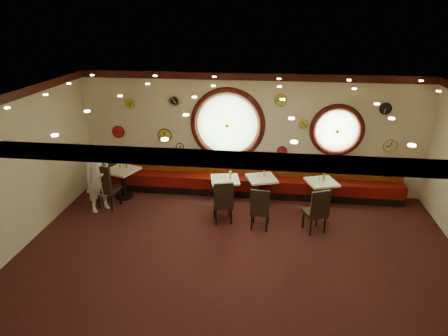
# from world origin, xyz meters

# --- Properties ---
(floor) EXTENTS (9.00, 6.00, 0.00)m
(floor) POSITION_xyz_m (0.00, 0.00, 0.00)
(floor) COLOR black
(floor) RESTS_ON ground
(ceiling) EXTENTS (9.00, 6.00, 0.02)m
(ceiling) POSITION_xyz_m (0.00, 0.00, 3.20)
(ceiling) COLOR #C08A36
(ceiling) RESTS_ON wall_back
(wall_back) EXTENTS (9.00, 0.02, 3.20)m
(wall_back) POSITION_xyz_m (0.00, 3.00, 1.60)
(wall_back) COLOR beige
(wall_back) RESTS_ON floor
(wall_front) EXTENTS (9.00, 0.02, 3.20)m
(wall_front) POSITION_xyz_m (0.00, -3.00, 1.60)
(wall_front) COLOR beige
(wall_front) RESTS_ON floor
(wall_left) EXTENTS (0.02, 6.00, 3.20)m
(wall_left) POSITION_xyz_m (-4.50, 0.00, 1.60)
(wall_left) COLOR beige
(wall_left) RESTS_ON floor
(molding_back) EXTENTS (9.00, 0.10, 0.18)m
(molding_back) POSITION_xyz_m (0.00, 2.95, 3.11)
(molding_back) COLOR black
(molding_back) RESTS_ON wall_back
(molding_front) EXTENTS (9.00, 0.10, 0.18)m
(molding_front) POSITION_xyz_m (0.00, -2.95, 3.11)
(molding_front) COLOR black
(molding_front) RESTS_ON wall_back
(molding_left) EXTENTS (0.10, 6.00, 0.18)m
(molding_left) POSITION_xyz_m (-4.45, 0.00, 3.11)
(molding_left) COLOR black
(molding_left) RESTS_ON wall_back
(banquette_base) EXTENTS (8.00, 0.55, 0.20)m
(banquette_base) POSITION_xyz_m (0.00, 2.72, 0.10)
(banquette_base) COLOR black
(banquette_base) RESTS_ON floor
(banquette_seat) EXTENTS (8.00, 0.55, 0.30)m
(banquette_seat) POSITION_xyz_m (0.00, 2.72, 0.35)
(banquette_seat) COLOR #5C0A07
(banquette_seat) RESTS_ON banquette_base
(banquette_back) EXTENTS (8.00, 0.10, 0.55)m
(banquette_back) POSITION_xyz_m (0.00, 2.94, 0.75)
(banquette_back) COLOR #5D0E07
(banquette_back) RESTS_ON wall_back
(porthole_left_glass) EXTENTS (1.66, 0.02, 1.66)m
(porthole_left_glass) POSITION_xyz_m (-0.60, 3.00, 1.85)
(porthole_left_glass) COLOR #7EB46C
(porthole_left_glass) RESTS_ON wall_back
(porthole_left_frame) EXTENTS (1.98, 0.18, 1.98)m
(porthole_left_frame) POSITION_xyz_m (-0.60, 2.98, 1.85)
(porthole_left_frame) COLOR black
(porthole_left_frame) RESTS_ON wall_back
(porthole_left_ring) EXTENTS (1.61, 0.03, 1.61)m
(porthole_left_ring) POSITION_xyz_m (-0.60, 2.95, 1.85)
(porthole_left_ring) COLOR gold
(porthole_left_ring) RESTS_ON wall_back
(porthole_right_glass) EXTENTS (1.10, 0.02, 1.10)m
(porthole_right_glass) POSITION_xyz_m (2.20, 3.00, 1.80)
(porthole_right_glass) COLOR #7EB46C
(porthole_right_glass) RESTS_ON wall_back
(porthole_right_frame) EXTENTS (1.38, 0.18, 1.38)m
(porthole_right_frame) POSITION_xyz_m (2.20, 2.98, 1.80)
(porthole_right_frame) COLOR black
(porthole_right_frame) RESTS_ON wall_back
(porthole_right_ring) EXTENTS (1.09, 0.03, 1.09)m
(porthole_right_ring) POSITION_xyz_m (2.20, 2.95, 1.80)
(porthole_right_ring) COLOR gold
(porthole_right_ring) RESTS_ON wall_back
(wall_clock_0) EXTENTS (0.36, 0.03, 0.36)m
(wall_clock_0) POSITION_xyz_m (-2.30, 2.96, 1.50)
(wall_clock_0) COLOR yellow
(wall_clock_0) RESTS_ON wall_back
(wall_clock_1) EXTENTS (0.30, 0.03, 0.30)m
(wall_clock_1) POSITION_xyz_m (0.75, 2.96, 2.55)
(wall_clock_1) COLOR #8FBD3B
(wall_clock_1) RESTS_ON wall_back
(wall_clock_2) EXTENTS (0.22, 0.03, 0.22)m
(wall_clock_2) POSITION_xyz_m (1.35, 2.96, 1.95)
(wall_clock_2) COLOR gold
(wall_clock_2) RESTS_ON wall_back
(wall_clock_3) EXTENTS (0.34, 0.03, 0.34)m
(wall_clock_3) POSITION_xyz_m (3.55, 2.96, 1.45)
(wall_clock_3) COLOR silver
(wall_clock_3) RESTS_ON wall_back
(wall_clock_4) EXTENTS (0.24, 0.03, 0.24)m
(wall_clock_4) POSITION_xyz_m (-2.00, 2.96, 2.45)
(wall_clock_4) COLOR black
(wall_clock_4) RESTS_ON wall_back
(wall_clock_5) EXTENTS (0.24, 0.03, 0.24)m
(wall_clock_5) POSITION_xyz_m (0.85, 2.96, 1.20)
(wall_clock_5) COLOR red
(wall_clock_5) RESTS_ON wall_back
(wall_clock_6) EXTENTS (0.26, 0.03, 0.26)m
(wall_clock_6) POSITION_xyz_m (-3.20, 2.96, 2.35)
(wall_clock_6) COLOR #8EC226
(wall_clock_6) RESTS_ON wall_back
(wall_clock_7) EXTENTS (0.32, 0.03, 0.32)m
(wall_clock_7) POSITION_xyz_m (-3.60, 2.96, 1.55)
(wall_clock_7) COLOR red
(wall_clock_7) RESTS_ON wall_back
(wall_clock_8) EXTENTS (0.20, 0.03, 0.20)m
(wall_clock_8) POSITION_xyz_m (-1.90, 2.96, 1.20)
(wall_clock_8) COLOR silver
(wall_clock_8) RESTS_ON wall_back
(wall_clock_9) EXTENTS (0.28, 0.03, 0.28)m
(wall_clock_9) POSITION_xyz_m (3.30, 2.96, 2.40)
(wall_clock_9) COLOR black
(wall_clock_9) RESTS_ON wall_back
(table_a) EXTENTS (0.94, 0.94, 0.80)m
(table_a) POSITION_xyz_m (-3.26, 2.12, 0.51)
(table_a) COLOR black
(table_a) RESTS_ON floor
(table_b) EXTENTS (0.81, 0.81, 0.75)m
(table_b) POSITION_xyz_m (-0.53, 1.94, 0.47)
(table_b) COLOR black
(table_b) RESTS_ON floor
(table_c) EXTENTS (0.87, 0.87, 0.75)m
(table_c) POSITION_xyz_m (0.36, 2.14, 0.47)
(table_c) COLOR black
(table_c) RESTS_ON floor
(table_d) EXTENTS (0.87, 0.87, 0.75)m
(table_d) POSITION_xyz_m (1.83, 2.10, 0.47)
(table_d) COLOR black
(table_d) RESTS_ON floor
(chair_a) EXTENTS (0.57, 0.57, 0.71)m
(chair_a) POSITION_xyz_m (-3.45, 1.47, 0.66)
(chair_a) COLOR black
(chair_a) RESTS_ON floor
(chair_b) EXTENTS (0.55, 0.55, 0.66)m
(chair_b) POSITION_xyz_m (-0.47, 1.08, 0.61)
(chair_b) COLOR black
(chair_b) RESTS_ON floor
(chair_c) EXTENTS (0.46, 0.46, 0.63)m
(chair_c) POSITION_xyz_m (0.38, 0.90, 0.58)
(chair_c) COLOR black
(chair_c) RESTS_ON floor
(chair_d) EXTENTS (0.59, 0.59, 0.66)m
(chair_d) POSITION_xyz_m (1.64, 0.91, 0.61)
(chair_d) COLOR black
(chair_d) RESTS_ON floor
(condiment_a_salt) EXTENTS (0.04, 0.04, 0.11)m
(condiment_a_salt) POSITION_xyz_m (-3.33, 2.17, 0.86)
(condiment_a_salt) COLOR #B8B7BC
(condiment_a_salt) RESTS_ON table_a
(condiment_b_salt) EXTENTS (0.04, 0.04, 0.11)m
(condiment_b_salt) POSITION_xyz_m (-0.64, 2.03, 0.80)
(condiment_b_salt) COLOR #BBBCC0
(condiment_b_salt) RESTS_ON table_b
(condiment_c_salt) EXTENTS (0.03, 0.03, 0.09)m
(condiment_c_salt) POSITION_xyz_m (0.26, 2.13, 0.80)
(condiment_c_salt) COLOR silver
(condiment_c_salt) RESTS_ON table_c
(condiment_d_salt) EXTENTS (0.03, 0.03, 0.09)m
(condiment_d_salt) POSITION_xyz_m (1.78, 2.13, 0.80)
(condiment_d_salt) COLOR silver
(condiment_d_salt) RESTS_ON table_d
(condiment_a_pepper) EXTENTS (0.03, 0.03, 0.09)m
(condiment_a_pepper) POSITION_xyz_m (-3.21, 2.13, 0.85)
(condiment_a_pepper) COLOR silver
(condiment_a_pepper) RESTS_ON table_a
(condiment_b_pepper) EXTENTS (0.04, 0.04, 0.10)m
(condiment_b_pepper) POSITION_xyz_m (-0.53, 1.94, 0.80)
(condiment_b_pepper) COLOR silver
(condiment_b_pepper) RESTS_ON table_b
(condiment_c_pepper) EXTENTS (0.04, 0.04, 0.11)m
(condiment_c_pepper) POSITION_xyz_m (0.34, 2.09, 0.81)
(condiment_c_pepper) COLOR silver
(condiment_c_pepper) RESTS_ON table_c
(condiment_d_pepper) EXTENTS (0.04, 0.04, 0.10)m
(condiment_d_pepper) POSITION_xyz_m (1.85, 2.12, 0.80)
(condiment_d_pepper) COLOR silver
(condiment_d_pepper) RESTS_ON table_d
(condiment_a_bottle) EXTENTS (0.05, 0.05, 0.17)m
(condiment_a_bottle) POSITION_xyz_m (-3.17, 2.22, 0.89)
(condiment_a_bottle) COLOR gold
(condiment_a_bottle) RESTS_ON table_a
(condiment_b_bottle) EXTENTS (0.05, 0.05, 0.17)m
(condiment_b_bottle) POSITION_xyz_m (-0.41, 2.02, 0.84)
(condiment_b_bottle) COLOR gold
(condiment_b_bottle) RESTS_ON table_b
(condiment_c_bottle) EXTENTS (0.05, 0.05, 0.17)m
(condiment_c_bottle) POSITION_xyz_m (0.42, 2.25, 0.84)
(condiment_c_bottle) COLOR gold
(condiment_c_bottle) RESTS_ON table_c
(condiment_d_bottle) EXTENTS (0.05, 0.05, 0.17)m
(condiment_d_bottle) POSITION_xyz_m (1.89, 2.23, 0.83)
(condiment_d_bottle) COLOR #C3842E
(condiment_d_bottle) RESTS_ON table_d
(waiter) EXTENTS (0.72, 0.75, 1.72)m
(waiter) POSITION_xyz_m (-3.59, 1.37, 0.86)
(waiter) COLOR silver
(waiter) RESTS_ON floor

